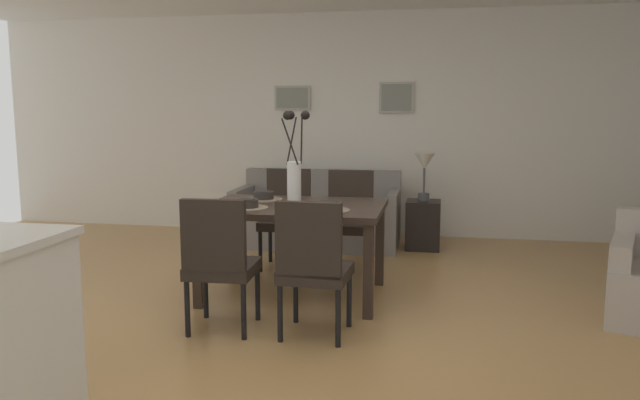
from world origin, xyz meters
TOP-DOWN VIEW (x-y plane):
  - ground_plane at (0.00, 0.00)m, footprint 9.00×9.00m
  - back_wall_panel at (0.00, 3.25)m, footprint 9.00×0.10m
  - dining_table at (-0.13, 0.62)m, footprint 1.40×0.99m
  - dining_chair_near_left at (-0.43, -0.28)m, footprint 0.46×0.46m
  - dining_chair_near_right at (-0.42, 1.54)m, footprint 0.45×0.45m
  - dining_chair_far_left at (0.20, -0.27)m, footprint 0.46×0.46m
  - dining_chair_far_right at (0.18, 1.52)m, footprint 0.45×0.45m
  - centerpiece_vase at (-0.13, 0.62)m, footprint 0.21×0.23m
  - placemat_near_left at (-0.44, 0.39)m, footprint 0.32×0.32m
  - bowl_near_left at (-0.44, 0.39)m, footprint 0.17×0.17m
  - placemat_near_right at (-0.44, 0.84)m, footprint 0.32×0.32m
  - bowl_near_right at (-0.44, 0.84)m, footprint 0.17×0.17m
  - placemat_far_left at (0.19, 0.39)m, footprint 0.32×0.32m
  - bowl_far_left at (0.19, 0.39)m, footprint 0.17×0.17m
  - sofa at (-0.31, 2.54)m, footprint 1.78×0.84m
  - side_table at (0.84, 2.51)m, footprint 0.36×0.36m
  - table_lamp at (0.84, 2.51)m, footprint 0.22×0.22m
  - framed_picture_left at (-0.75, 3.18)m, footprint 0.43×0.03m
  - framed_picture_center at (0.49, 3.18)m, footprint 0.40×0.03m

SIDE VIEW (x-z plane):
  - ground_plane at x=0.00m, z-range 0.00..0.00m
  - side_table at x=0.84m, z-range 0.00..0.52m
  - sofa at x=-0.31m, z-range -0.12..0.68m
  - dining_chair_near_left at x=-0.43m, z-range 0.05..0.97m
  - dining_chair_near_right at x=-0.42m, z-range 0.05..0.97m
  - dining_chair_far_left at x=0.20m, z-range 0.05..0.97m
  - dining_chair_far_right at x=0.18m, z-range 0.05..0.97m
  - dining_table at x=-0.13m, z-range 0.28..1.02m
  - placemat_near_left at x=-0.44m, z-range 0.74..0.75m
  - placemat_near_right at x=-0.44m, z-range 0.74..0.75m
  - placemat_far_left at x=0.19m, z-range 0.74..0.75m
  - bowl_near_left at x=-0.44m, z-range 0.75..0.81m
  - bowl_near_right at x=-0.44m, z-range 0.75..0.81m
  - bowl_far_left at x=0.19m, z-range 0.75..0.81m
  - table_lamp at x=0.84m, z-range 0.64..1.15m
  - centerpiece_vase at x=-0.13m, z-range 0.66..1.39m
  - back_wall_panel at x=0.00m, z-range 0.00..2.60m
  - framed_picture_center at x=0.49m, z-range 1.44..1.79m
  - framed_picture_left at x=-0.75m, z-range 1.47..1.76m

